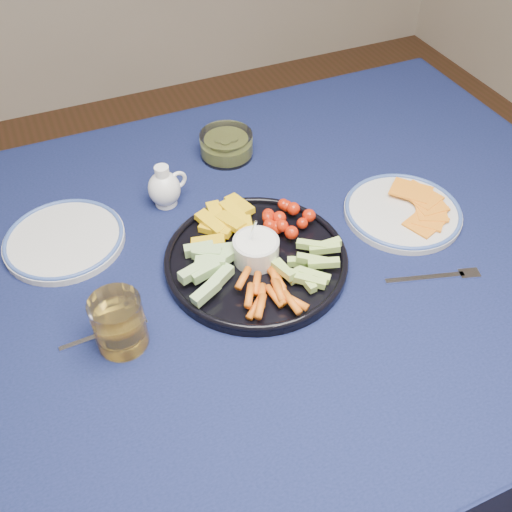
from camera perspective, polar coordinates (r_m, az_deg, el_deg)
name	(u,v)px	position (r m, az deg, el deg)	size (l,w,h in m)	color
dining_table	(211,301)	(1.10, -4.57, -4.46)	(1.67, 1.07, 0.75)	#52301B
crudite_platter	(255,257)	(1.02, -0.11, -0.14)	(0.33, 0.33, 0.11)	black
creamer_pitcher	(165,188)	(1.15, -9.11, 6.74)	(0.08, 0.06, 0.09)	white
pickle_bowl	(226,146)	(1.28, -2.97, 10.94)	(0.12, 0.12, 0.05)	white
cheese_plate	(403,210)	(1.17, 14.48, 4.45)	(0.23, 0.23, 0.03)	silver
juice_tumbler	(120,325)	(0.92, -13.48, -6.77)	(0.08, 0.08, 0.10)	white
fork_left	(111,331)	(0.97, -14.26, -7.30)	(0.14, 0.02, 0.00)	silver
fork_right	(440,276)	(1.07, 17.97, -1.96)	(0.17, 0.06, 0.00)	silver
side_plate_extra	(64,239)	(1.13, -18.62, 1.60)	(0.22, 0.22, 0.02)	silver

